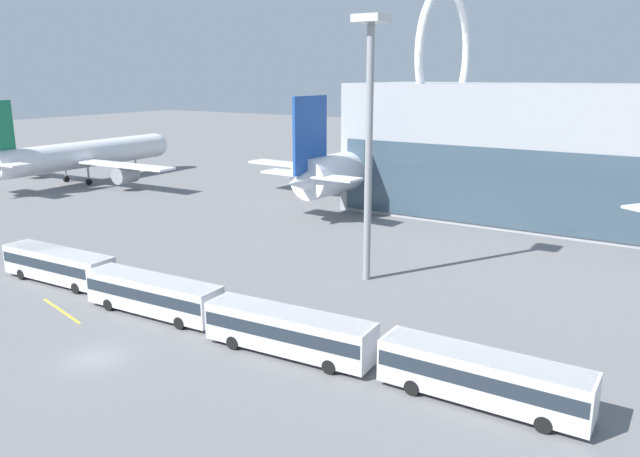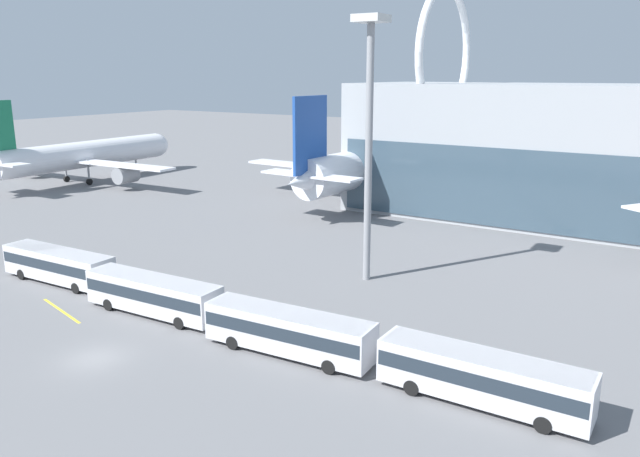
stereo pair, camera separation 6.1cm
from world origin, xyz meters
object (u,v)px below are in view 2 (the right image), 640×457
shuttle_bus_3 (482,375)px  airliner_at_gate_near (78,156)px  floodlight_mast (369,117)px  airliner_at_gate_far (372,165)px  shuttle_bus_2 (288,329)px  shuttle_bus_0 (58,264)px  shuttle_bus_1 (153,293)px

shuttle_bus_3 → airliner_at_gate_near: bearing=156.4°
floodlight_mast → airliner_at_gate_far: bearing=117.5°
shuttle_bus_2 → shuttle_bus_0: bearing=174.3°
airliner_at_gate_far → airliner_at_gate_near: bearing=105.7°
shuttle_bus_0 → shuttle_bus_1: same height
shuttle_bus_1 → shuttle_bus_3: same height
airliner_at_gate_far → shuttle_bus_0: 49.55m
airliner_at_gate_far → shuttle_bus_1: bearing=-170.2°
shuttle_bus_2 → floodlight_mast: 22.38m
shuttle_bus_3 → floodlight_mast: floodlight_mast is taller
shuttle_bus_1 → shuttle_bus_0: bearing=173.9°
airliner_at_gate_near → shuttle_bus_1: bearing=-124.3°
shuttle_bus_2 → floodlight_mast: floodlight_mast is taller
shuttle_bus_0 → airliner_at_gate_near: bearing=139.1°
shuttle_bus_3 → shuttle_bus_0: bearing=179.1°
airliner_at_gate_far → shuttle_bus_1: (6.47, -49.69, -3.94)m
shuttle_bus_0 → shuttle_bus_3: 40.90m
shuttle_bus_1 → airliner_at_gate_near: bearing=145.1°
shuttle_bus_3 → floodlight_mast: size_ratio=0.52×
shuttle_bus_1 → shuttle_bus_2: size_ratio=1.00×
shuttle_bus_0 → shuttle_bus_2: 27.28m
airliner_at_gate_near → shuttle_bus_3: size_ratio=3.53×
shuttle_bus_0 → floodlight_mast: (23.98, 16.54, 13.60)m
airliner_at_gate_near → airliner_at_gate_far: (52.65, 12.49, 0.84)m
shuttle_bus_2 → airliner_at_gate_far: bearing=108.3°
airliner_at_gate_far → shuttle_bus_0: airliner_at_gate_far is taller
airliner_at_gate_near → airliner_at_gate_far: 54.12m
shuttle_bus_3 → floodlight_mast: (-16.92, 16.79, 13.60)m
shuttle_bus_3 → shuttle_bus_1: bearing=-179.4°
airliner_at_gate_far → floodlight_mast: bearing=-150.2°
shuttle_bus_0 → airliner_at_gate_far: bearing=79.4°
airliner_at_gate_far → shuttle_bus_3: 59.73m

